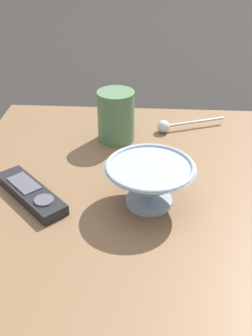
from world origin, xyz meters
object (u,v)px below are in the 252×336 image
Objects in this scene: teaspoon at (170,126)px; tv_remote_near at (31,193)px; cereal_bowl at (150,182)px; coffee_mug at (116,116)px.

teaspoon is 0.35m from tv_remote_near.
cereal_bowl is 0.26m from teaspoon.
tv_remote_near is at bearing 179.80° from cereal_bowl.
coffee_mug is (-0.07, 0.21, 0.01)m from cereal_bowl.
tv_remote_near is (-0.12, -0.21, -0.04)m from coffee_mug.
coffee_mug is 0.71× the size of teaspoon.
teaspoon is at bearing 47.61° from tv_remote_near.
tv_remote_near is at bearing -132.39° from teaspoon.
cereal_bowl is 0.96× the size of teaspoon.
cereal_bowl is 1.37× the size of coffee_mug.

